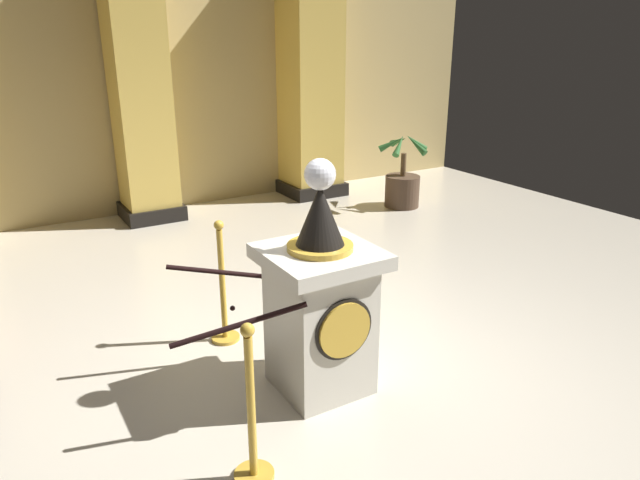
{
  "coord_description": "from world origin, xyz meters",
  "views": [
    {
      "loc": [
        -2.01,
        -3.49,
        2.48
      ],
      "look_at": [
        -0.1,
        -0.3,
        1.15
      ],
      "focal_mm": 32.71,
      "sensor_mm": 36.0,
      "label": 1
    }
  ],
  "objects_px": {
    "stanchion_far": "(252,427)",
    "potted_palm_right": "(402,185)",
    "stanchion_near": "(223,299)",
    "pedestal_clock": "(320,304)"
  },
  "relations": [
    {
      "from": "pedestal_clock",
      "to": "potted_palm_right",
      "type": "distance_m",
      "value": 4.89
    },
    {
      "from": "pedestal_clock",
      "to": "stanchion_far",
      "type": "distance_m",
      "value": 1.07
    },
    {
      "from": "pedestal_clock",
      "to": "stanchion_far",
      "type": "height_order",
      "value": "pedestal_clock"
    },
    {
      "from": "pedestal_clock",
      "to": "potted_palm_right",
      "type": "bearing_deg",
      "value": 44.51
    },
    {
      "from": "stanchion_near",
      "to": "potted_palm_right",
      "type": "relative_size",
      "value": 0.95
    },
    {
      "from": "stanchion_near",
      "to": "stanchion_far",
      "type": "relative_size",
      "value": 1.05
    },
    {
      "from": "potted_palm_right",
      "to": "pedestal_clock",
      "type": "bearing_deg",
      "value": -135.49
    },
    {
      "from": "stanchion_far",
      "to": "potted_palm_right",
      "type": "relative_size",
      "value": 0.9
    },
    {
      "from": "stanchion_near",
      "to": "stanchion_far",
      "type": "height_order",
      "value": "stanchion_near"
    },
    {
      "from": "potted_palm_right",
      "to": "stanchion_far",
      "type": "bearing_deg",
      "value": -136.84
    }
  ]
}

